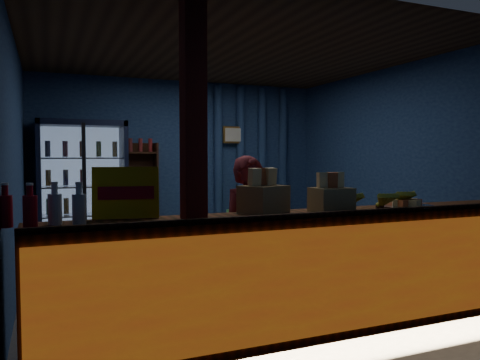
% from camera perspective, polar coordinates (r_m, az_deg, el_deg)
% --- Properties ---
extents(ground, '(4.60, 4.60, 0.00)m').
position_cam_1_polar(ground, '(5.68, -0.94, -11.35)').
color(ground, '#515154').
rests_on(ground, ground).
extents(room_walls, '(4.60, 4.60, 4.60)m').
position_cam_1_polar(room_walls, '(5.50, -0.96, 4.69)').
color(room_walls, navy).
rests_on(room_walls, ground).
extents(counter, '(4.40, 0.57, 0.99)m').
position_cam_1_polar(counter, '(3.90, 9.62, -10.84)').
color(counter, brown).
rests_on(counter, ground).
extents(support_post, '(0.16, 0.16, 2.60)m').
position_cam_1_polar(support_post, '(3.36, -5.68, 1.16)').
color(support_post, maroon).
rests_on(support_post, ground).
extents(beverage_cooler, '(1.20, 0.62, 1.90)m').
position_cam_1_polar(beverage_cooler, '(7.06, -18.65, -1.00)').
color(beverage_cooler, black).
rests_on(beverage_cooler, ground).
extents(bottle_shelf, '(0.50, 0.28, 1.60)m').
position_cam_1_polar(bottle_shelf, '(7.32, -12.05, -1.87)').
color(bottle_shelf, '#372111').
rests_on(bottle_shelf, ground).
extents(curtain_folds, '(1.74, 0.14, 2.50)m').
position_cam_1_polar(curtain_folds, '(7.86, 0.08, 2.22)').
color(curtain_folds, navy).
rests_on(curtain_folds, room_walls).
extents(framed_picture, '(0.36, 0.04, 0.28)m').
position_cam_1_polar(framed_picture, '(7.77, -0.82, 5.53)').
color(framed_picture, '#B67B2D').
rests_on(framed_picture, room_walls).
extents(shopkeeper, '(0.51, 0.34, 1.41)m').
position_cam_1_polar(shopkeeper, '(4.11, 1.23, -6.86)').
color(shopkeeper, maroon).
rests_on(shopkeeper, ground).
extents(green_chair, '(0.95, 0.95, 0.63)m').
position_cam_1_polar(green_chair, '(7.18, 1.97, -5.77)').
color(green_chair, '#61C060').
rests_on(green_chair, ground).
extents(side_table, '(0.58, 0.45, 0.59)m').
position_cam_1_polar(side_table, '(7.45, 4.57, -5.94)').
color(side_table, '#372111').
rests_on(side_table, ground).
extents(yellow_sign, '(0.48, 0.17, 0.37)m').
position_cam_1_polar(yellow_sign, '(3.48, -13.75, -1.52)').
color(yellow_sign, yellow).
rests_on(yellow_sign, counter).
extents(soda_bottles, '(0.53, 0.17, 0.28)m').
position_cam_1_polar(soda_bottles, '(3.28, -22.91, -3.22)').
color(soda_bottles, '#A90B18').
rests_on(soda_bottles, counter).
extents(snack_box_left, '(0.31, 0.26, 0.32)m').
position_cam_1_polar(snack_box_left, '(3.86, 11.08, -2.16)').
color(snack_box_left, olive).
rests_on(snack_box_left, counter).
extents(snack_box_centre, '(0.42, 0.39, 0.36)m').
position_cam_1_polar(snack_box_centre, '(3.72, 2.90, -2.10)').
color(snack_box_centre, olive).
rests_on(snack_box_centre, counter).
extents(pastry_tray, '(0.50, 0.50, 0.08)m').
position_cam_1_polar(pastry_tray, '(4.29, 19.51, -2.91)').
color(pastry_tray, silver).
rests_on(pastry_tray, counter).
extents(banana_bunches, '(0.79, 0.30, 0.17)m').
position_cam_1_polar(banana_bunches, '(4.10, 16.46, -2.32)').
color(banana_bunches, yellow).
rests_on(banana_bunches, counter).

